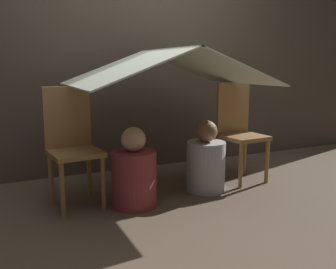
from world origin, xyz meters
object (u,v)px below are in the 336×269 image
chair_left (72,142)px  person_front (134,174)px  person_second (206,162)px  chair_right (239,128)px

chair_left → person_front: chair_left is taller
person_front → person_second: bearing=7.5°
chair_right → person_front: bearing=-172.0°
chair_right → person_front: 1.18m
person_second → person_front: bearing=-172.5°
chair_left → person_second: chair_left is taller
chair_right → person_second: size_ratio=1.49×
chair_left → person_front: size_ratio=1.48×
chair_left → person_second: (1.10, -0.16, -0.24)m
chair_left → person_second: size_ratio=1.49×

